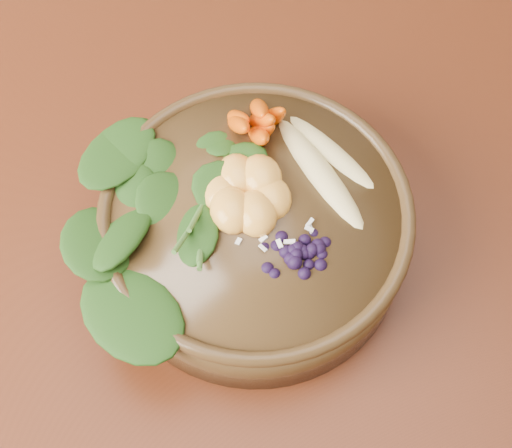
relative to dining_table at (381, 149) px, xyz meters
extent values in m
plane|color=#381E0F|center=(0.00, 0.00, -0.66)|extent=(4.00, 4.00, 0.00)
cube|color=#52220F|center=(0.00, 0.00, 0.07)|extent=(1.60, 0.90, 0.04)
cylinder|color=#402D18|center=(-0.17, -0.13, 0.13)|extent=(0.33, 0.33, 0.07)
ellipsoid|color=#E0CC84|center=(-0.10, -0.09, 0.17)|extent=(0.09, 0.12, 0.02)
ellipsoid|color=#E0CC84|center=(-0.11, -0.11, 0.17)|extent=(0.06, 0.13, 0.02)
camera|label=1|loc=(-0.23, -0.39, 0.66)|focal=50.00mm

